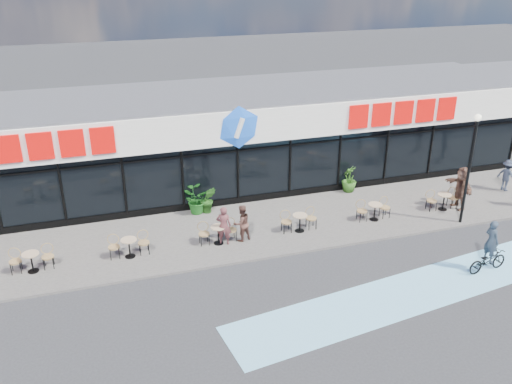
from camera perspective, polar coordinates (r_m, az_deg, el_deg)
The scene contains 19 objects.
ground at distance 19.18m, azimuth 3.87°, elevation -9.93°, with size 120.00×120.00×0.00m, color #28282B.
sidewalk at distance 22.80m, azimuth -0.18°, elevation -3.81°, with size 44.00×5.00×0.10m, color #605B55.
bike_lane at distance 19.73m, azimuth 16.56°, elevation -9.91°, with size 14.00×2.20×0.01m, color #77BEE1.
building at distance 26.74m, azimuth -3.66°, elevation 5.75°, with size 30.60×6.57×4.75m.
lamp_post at distance 23.70m, azimuth 21.67°, elevation 3.20°, with size 0.28×0.28×4.75m.
bistro_set_1 at distance 21.23m, azimuth -22.55°, elevation -6.54°, with size 1.54×0.62×0.90m.
bistro_set_2 at distance 21.07m, azimuth -13.23°, elevation -5.44°, with size 1.54×0.62×0.90m.
bistro_set_3 at distance 21.47m, azimuth -4.05°, elevation -4.22°, with size 1.54×0.62×0.90m.
bistro_set_4 at distance 22.40m, azimuth 4.55°, elevation -2.97°, with size 1.54×0.62×0.90m.
bistro_set_5 at distance 23.80m, azimuth 12.29°, elevation -1.79°, with size 1.54×0.62×0.90m.
bistro_set_6 at distance 25.59m, azimuth 19.05°, elevation -0.72°, with size 1.54×0.62×0.90m.
potted_plant_left at distance 23.88m, azimuth -5.05°, elevation -0.80°, with size 0.67×0.54×1.22m, color #1E4A15.
potted_plant_mid at distance 23.85m, azimuth -6.43°, elevation -0.89°, with size 1.10×0.95×1.22m, color #175217.
potted_plant_right at distance 26.27m, azimuth 9.78°, elevation 1.36°, with size 0.70×0.70×1.26m, color #275217.
patron_left at distance 21.20m, azimuth -3.42°, elevation -3.53°, with size 0.59×0.38×1.61m, color brown.
patron_right at distance 21.44m, azimuth -1.52°, elevation -3.29°, with size 0.74×0.58×1.53m, color #503129.
pedestrian_a at distance 25.72m, azimuth 20.77°, elevation 0.42°, with size 1.81×0.58×1.96m, color brown.
pedestrian_b at distance 28.60m, azimuth 24.92°, elevation 1.61°, with size 1.00×0.58×1.55m, color #272E3E.
cyclist_a at distance 21.37m, azimuth 23.30°, elevation -6.09°, with size 1.71×0.76×2.05m.
Camera 1 is at (-5.97, -14.77, 10.68)m, focal length 38.00 mm.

